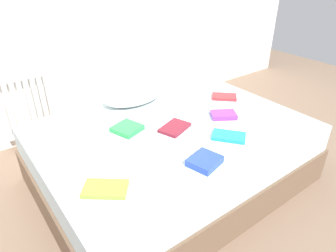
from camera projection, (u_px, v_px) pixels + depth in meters
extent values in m
plane|color=#7F6651|center=(172.00, 178.00, 2.56)|extent=(8.00, 8.00, 0.00)
cube|color=brown|center=(172.00, 165.00, 2.49)|extent=(2.00, 1.50, 0.28)
cube|color=silver|center=(172.00, 139.00, 2.37)|extent=(1.96, 1.46, 0.22)
cylinder|color=white|center=(3.00, 112.00, 2.69)|extent=(0.04, 0.04, 0.59)
cylinder|color=white|center=(10.00, 110.00, 2.72)|extent=(0.04, 0.04, 0.59)
cylinder|color=white|center=(17.00, 108.00, 2.75)|extent=(0.04, 0.04, 0.59)
cylinder|color=white|center=(24.00, 107.00, 2.78)|extent=(0.04, 0.04, 0.59)
cylinder|color=white|center=(31.00, 105.00, 2.81)|extent=(0.04, 0.04, 0.59)
cylinder|color=white|center=(37.00, 103.00, 2.84)|extent=(0.04, 0.04, 0.59)
cylinder|color=white|center=(43.00, 102.00, 2.87)|extent=(0.04, 0.04, 0.59)
cylinder|color=white|center=(50.00, 100.00, 2.90)|extent=(0.04, 0.04, 0.59)
cube|color=white|center=(20.00, 78.00, 2.66)|extent=(0.45, 0.04, 0.04)
cube|color=white|center=(34.00, 131.00, 2.93)|extent=(0.45, 0.04, 0.04)
ellipsoid|color=white|center=(134.00, 95.00, 2.65)|extent=(0.55, 0.33, 0.15)
cube|color=red|center=(224.00, 97.00, 2.76)|extent=(0.25, 0.25, 0.03)
cube|color=green|center=(127.00, 128.00, 2.25)|extent=(0.23, 0.23, 0.04)
cube|color=#8CC638|center=(106.00, 189.00, 1.68)|extent=(0.28, 0.27, 0.02)
cube|color=#2847B7|center=(205.00, 161.00, 1.89)|extent=(0.23, 0.21, 0.04)
cube|color=purple|center=(224.00, 115.00, 2.44)|extent=(0.24, 0.22, 0.04)
cube|color=teal|center=(229.00, 136.00, 2.16)|extent=(0.25, 0.27, 0.03)
cube|color=maroon|center=(175.00, 128.00, 2.27)|extent=(0.27, 0.22, 0.02)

